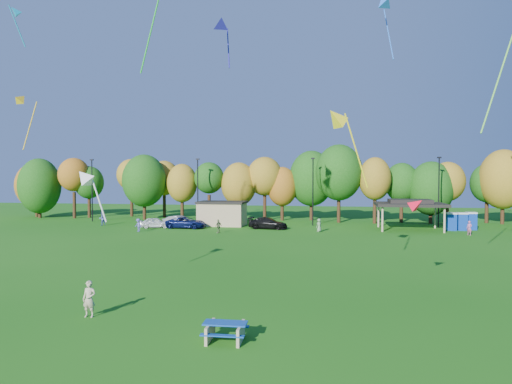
% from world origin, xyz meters
% --- Properties ---
extents(ground, '(160.00, 160.00, 0.00)m').
position_xyz_m(ground, '(0.00, 0.00, 0.00)').
color(ground, '#19600F').
rests_on(ground, ground).
extents(tree_line, '(93.57, 10.55, 11.15)m').
position_xyz_m(tree_line, '(-1.03, 45.51, 5.91)').
color(tree_line, black).
rests_on(tree_line, ground).
extents(lamp_posts, '(64.50, 0.25, 9.09)m').
position_xyz_m(lamp_posts, '(2.00, 40.00, 4.90)').
color(lamp_posts, black).
rests_on(lamp_posts, ground).
extents(utility_building, '(6.30, 4.30, 3.25)m').
position_xyz_m(utility_building, '(-10.00, 38.00, 1.64)').
color(utility_building, tan).
rests_on(utility_building, ground).
extents(pavilion, '(8.20, 6.20, 3.77)m').
position_xyz_m(pavilion, '(14.00, 37.00, 3.23)').
color(pavilion, tan).
rests_on(pavilion, ground).
extents(porta_potties, '(3.75, 2.25, 2.18)m').
position_xyz_m(porta_potties, '(20.22, 37.78, 1.10)').
color(porta_potties, '#0B3399').
rests_on(porta_potties, ground).
extents(picnic_table, '(1.79, 1.50, 0.76)m').
position_xyz_m(picnic_table, '(0.57, -3.71, 0.44)').
color(picnic_table, tan).
rests_on(picnic_table, ground).
extents(kite_flyer, '(0.64, 0.44, 1.71)m').
position_xyz_m(kite_flyer, '(-6.47, -1.76, 0.86)').
color(kite_flyer, '#C5AF94').
rests_on(kite_flyer, ground).
extents(car_a, '(4.19, 2.60, 1.33)m').
position_xyz_m(car_a, '(-17.75, 33.78, 0.66)').
color(car_a, white).
rests_on(car_a, ground).
extents(car_b, '(4.73, 2.76, 1.47)m').
position_xyz_m(car_b, '(-14.92, 34.99, 0.74)').
color(car_b, gray).
rests_on(car_b, ground).
extents(car_c, '(5.18, 2.50, 1.42)m').
position_xyz_m(car_c, '(-13.70, 34.04, 0.71)').
color(car_c, '#0D174F').
rests_on(car_c, ground).
extents(car_d, '(5.15, 2.68, 1.42)m').
position_xyz_m(car_d, '(-3.35, 35.10, 0.71)').
color(car_d, black).
rests_on(car_d, ground).
extents(far_person_0, '(0.88, 0.92, 1.58)m').
position_xyz_m(far_person_0, '(3.07, 33.10, 0.79)').
color(far_person_0, '#6E9566').
rests_on(far_person_0, ground).
extents(far_person_1, '(1.14, 0.91, 1.55)m').
position_xyz_m(far_person_1, '(-18.23, 29.71, 0.77)').
color(far_person_1, '#5850B0').
rests_on(far_person_1, ground).
extents(far_person_2, '(0.82, 0.99, 1.59)m').
position_xyz_m(far_person_2, '(-8.43, 29.97, 0.79)').
color(far_person_2, '#5C6E43').
rests_on(far_person_2, ground).
extents(far_person_3, '(1.09, 1.12, 1.82)m').
position_xyz_m(far_person_3, '(-25.97, 35.41, 0.91)').
color(far_person_3, '#515DB2').
rests_on(far_person_3, ground).
extents(far_person_4, '(0.70, 0.69, 1.63)m').
position_xyz_m(far_person_4, '(19.77, 32.85, 0.82)').
color(far_person_4, '#C65D90').
rests_on(far_person_4, ground).
extents(kite_0, '(2.15, 3.86, 6.50)m').
position_xyz_m(kite_0, '(9.50, 25.25, 23.66)').
color(kite_0, blue).
extents(kite_3, '(3.27, 2.30, 5.55)m').
position_xyz_m(kite_3, '(4.95, 9.29, 10.44)').
color(kite_3, yellow).
extents(kite_5, '(1.25, 3.14, 5.31)m').
position_xyz_m(kite_5, '(-23.26, 16.17, 13.55)').
color(kite_5, yellow).
extents(kite_6, '(1.95, 2.94, 4.63)m').
position_xyz_m(kite_6, '(-4.67, 16.35, 19.48)').
color(kite_6, '#221B99').
extents(kite_10, '(2.24, 1.23, 3.51)m').
position_xyz_m(kite_10, '(-10.30, 4.49, 6.55)').
color(kite_10, silver).
extents(kite_12, '(1.28, 1.15, 1.05)m').
position_xyz_m(kite_12, '(9.25, 4.30, 5.10)').
color(kite_12, red).
extents(kite_14, '(2.25, 2.18, 4.35)m').
position_xyz_m(kite_14, '(-26.15, 19.20, 22.76)').
color(kite_14, '#0B8BB0').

